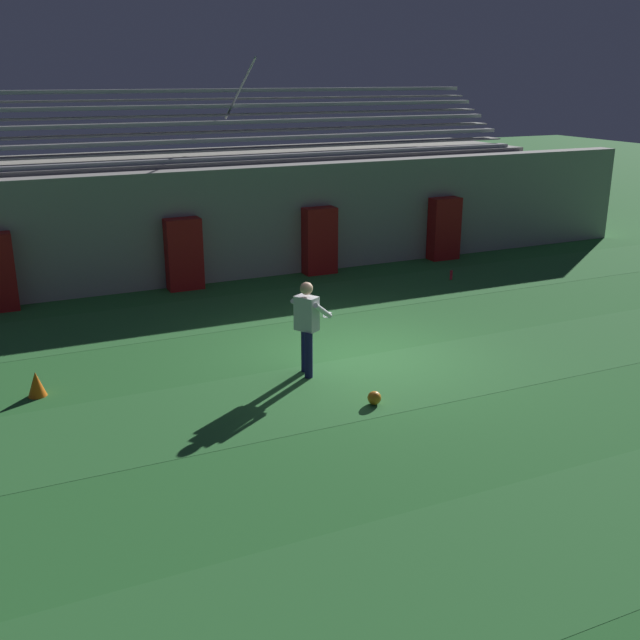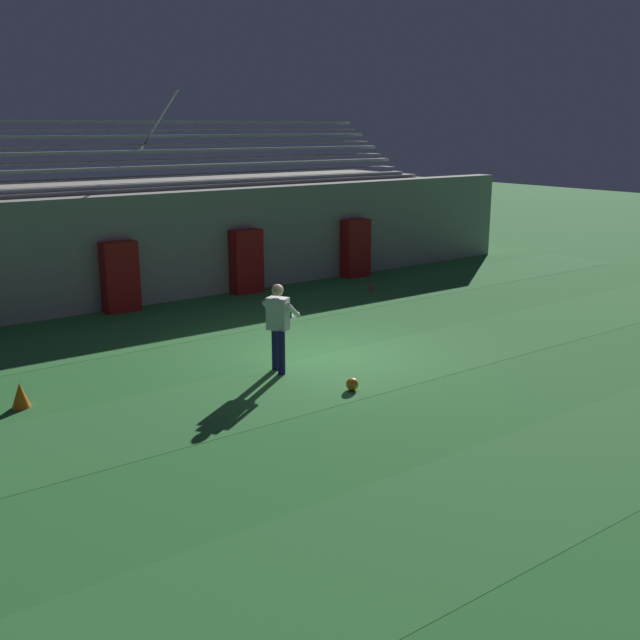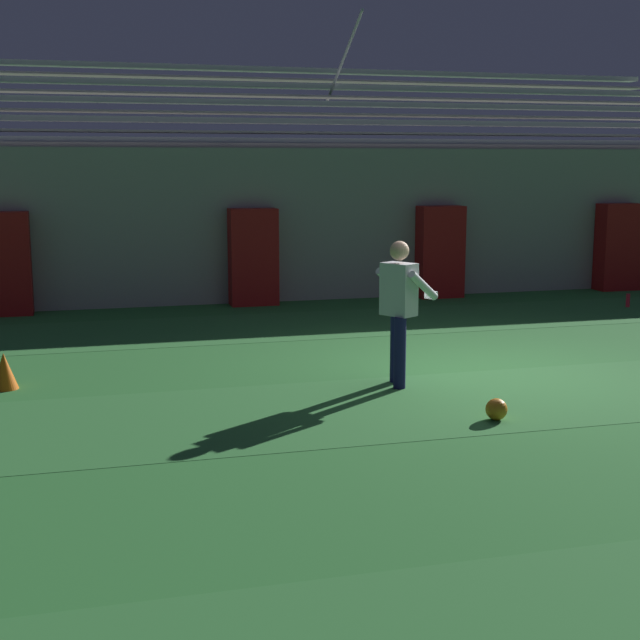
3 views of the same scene
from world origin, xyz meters
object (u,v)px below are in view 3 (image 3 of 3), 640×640
(padding_pillar_gate_right, at_px, (440,252))
(soccer_ball, at_px, (496,409))
(padding_pillar_far_right, at_px, (618,247))
(water_bottle, at_px, (628,300))
(padding_pillar_far_left, at_px, (4,264))
(traffic_cone, at_px, (4,371))
(padding_pillar_gate_left, at_px, (253,257))
(goalkeeper, at_px, (400,304))

(padding_pillar_gate_right, relative_size, soccer_ball, 7.88)
(padding_pillar_far_right, bearing_deg, water_bottle, -118.25)
(padding_pillar_gate_right, xyz_separation_m, soccer_ball, (-2.66, -7.85, -0.76))
(padding_pillar_far_left, xyz_separation_m, traffic_cone, (0.34, -5.26, -0.66))
(padding_pillar_far_right, xyz_separation_m, traffic_cone, (-11.35, -5.26, -0.66))
(traffic_cone, xyz_separation_m, water_bottle, (10.27, 3.26, -0.09))
(padding_pillar_far_left, bearing_deg, soccer_ball, -56.57)
(padding_pillar_gate_left, relative_size, padding_pillar_gate_right, 1.00)
(padding_pillar_far_left, xyz_separation_m, padding_pillar_far_right, (11.69, 0.00, 0.00))
(padding_pillar_gate_left, distance_m, traffic_cone, 6.58)
(water_bottle, bearing_deg, traffic_cone, -162.39)
(padding_pillar_gate_right, relative_size, padding_pillar_far_left, 1.00)
(padding_pillar_far_right, bearing_deg, soccer_ball, -129.66)
(padding_pillar_far_right, relative_size, soccer_ball, 7.88)
(padding_pillar_far_right, relative_size, water_bottle, 7.22)
(padding_pillar_gate_right, relative_size, traffic_cone, 4.13)
(water_bottle, bearing_deg, padding_pillar_gate_left, 162.60)
(padding_pillar_far_right, bearing_deg, goalkeeper, -138.10)
(padding_pillar_far_right, height_order, traffic_cone, padding_pillar_far_right)
(soccer_ball, relative_size, traffic_cone, 0.52)
(padding_pillar_gate_left, xyz_separation_m, padding_pillar_far_left, (-4.23, 0.00, 0.00))
(padding_pillar_far_left, relative_size, goalkeeper, 1.04)
(padding_pillar_gate_left, height_order, soccer_ball, padding_pillar_gate_left)
(goalkeeper, xyz_separation_m, water_bottle, (5.89, 4.25, -0.83))
(padding_pillar_far_left, xyz_separation_m, water_bottle, (10.62, -2.00, -0.75))
(padding_pillar_gate_right, distance_m, padding_pillar_far_left, 7.84)
(padding_pillar_gate_right, height_order, padding_pillar_far_right, same)
(goalkeeper, bearing_deg, padding_pillar_gate_left, 94.55)
(padding_pillar_far_right, xyz_separation_m, soccer_ball, (-6.51, -7.85, -0.76))
(padding_pillar_gate_right, distance_m, soccer_ball, 8.32)
(goalkeeper, bearing_deg, traffic_cone, 167.34)
(padding_pillar_gate_left, distance_m, goalkeeper, 6.27)
(padding_pillar_gate_left, distance_m, water_bottle, 6.73)
(padding_pillar_far_left, height_order, goalkeeper, padding_pillar_far_left)
(soccer_ball, bearing_deg, goalkeeper, 105.75)
(goalkeeper, bearing_deg, soccer_ball, -74.25)
(padding_pillar_far_left, distance_m, traffic_cone, 5.31)
(padding_pillar_far_left, distance_m, padding_pillar_far_right, 11.69)
(soccer_ball, distance_m, water_bottle, 7.98)
(padding_pillar_far_left, bearing_deg, water_bottle, -10.67)
(padding_pillar_gate_left, distance_m, padding_pillar_gate_right, 3.61)
(padding_pillar_gate_right, bearing_deg, padding_pillar_gate_left, 180.00)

